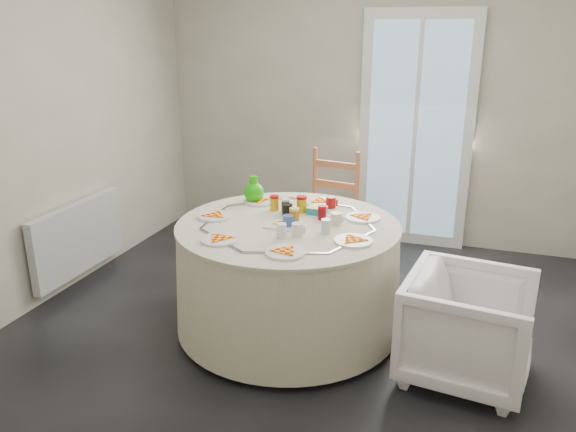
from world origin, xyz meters
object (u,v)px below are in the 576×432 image
(wooden_chair, at_px, (326,215))
(green_pitcher, at_px, (254,186))
(armchair, at_px, (469,316))
(table, at_px, (288,277))
(radiator, at_px, (79,238))

(wooden_chair, distance_m, green_pitcher, 0.86)
(green_pitcher, bearing_deg, armchair, -35.28)
(wooden_chair, bearing_deg, table, -80.02)
(radiator, bearing_deg, table, -4.63)
(wooden_chair, relative_size, green_pitcher, 5.32)
(table, height_order, wooden_chair, wooden_chair)
(radiator, height_order, armchair, armchair)
(green_pitcher, bearing_deg, table, -58.59)
(wooden_chair, height_order, armchair, wooden_chair)
(radiator, distance_m, table, 1.78)
(armchair, bearing_deg, table, 87.10)
(radiator, bearing_deg, green_pitcher, 8.90)
(green_pitcher, bearing_deg, wooden_chair, 46.80)
(wooden_chair, bearing_deg, radiator, -144.24)
(wooden_chair, xyz_separation_m, green_pitcher, (-0.36, -0.67, 0.40))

